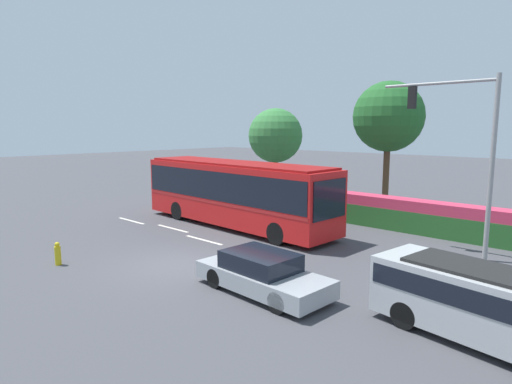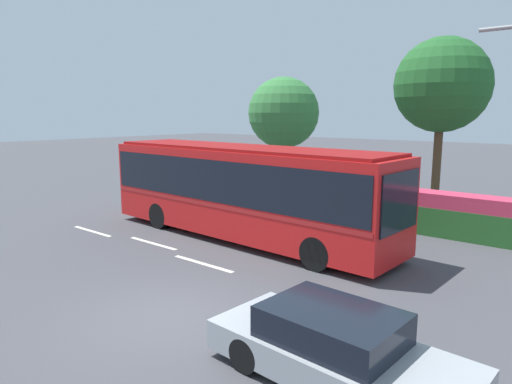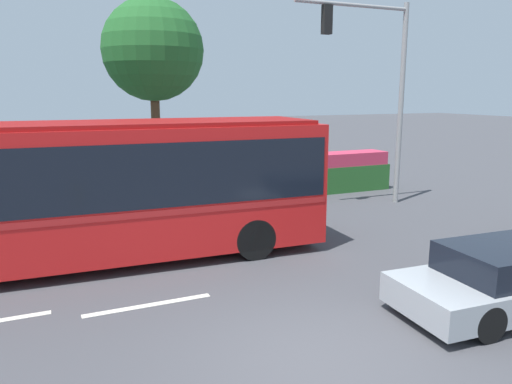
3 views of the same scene
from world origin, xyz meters
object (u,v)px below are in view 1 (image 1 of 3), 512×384
Objects in this scene: traffic_light_pole at (467,140)px; street_tree_centre at (389,117)px; sedan_foreground at (262,274)px; city_bus at (235,190)px; fire_hydrant at (58,254)px; suv_left_lane at (482,299)px; street_tree_left at (275,136)px.

street_tree_centre reaches higher than traffic_light_pole.
traffic_light_pole reaches higher than sedan_foreground.
sedan_foreground is (7.03, -5.80, -1.29)m from city_bus.
fire_hydrant is (-10.46, -11.20, -4.12)m from traffic_light_pole.
traffic_light_pole reaches higher than suv_left_lane.
sedan_foreground is 0.71× the size of street_tree_left.
street_tree_left is at bearing 131.83° from sedan_foreground.
traffic_light_pole is 15.87m from fire_hydrant.
sedan_foreground is 17.79m from street_tree_left.
fire_hydrant is at bearing -77.85° from street_tree_left.
street_tree_centre is (3.85, 8.84, 3.75)m from city_bus.
sedan_foreground is at bearing -160.38° from suv_left_lane.
street_tree_centre is (-9.00, 13.41, 4.59)m from suv_left_lane.
city_bus is 9.20m from sedan_foreground.
suv_left_lane is 13.82m from fire_hydrant.
street_tree_centre is 8.96× the size of fire_hydrant.
sedan_foreground is 7.93m from fire_hydrant.
street_tree_left is 7.36× the size of fire_hydrant.
city_bus is at bearing 143.55° from sedan_foreground.
fire_hydrant is (-13.12, -4.31, -0.61)m from suv_left_lane.
traffic_light_pole is (-2.66, 6.89, 3.51)m from suv_left_lane.
suv_left_lane is at bearing -56.14° from street_tree_centre.
street_tree_left is 0.82× the size of street_tree_centre.
street_tree_left is (-3.85, 7.74, 2.57)m from city_bus.
sedan_foreground is 5.96m from suv_left_lane.
street_tree_left reaches higher than sedan_foreground.
street_tree_centre reaches higher than street_tree_left.
traffic_light_pole reaches higher than city_bus.
fire_hydrant is (-7.29, -3.09, -0.17)m from sedan_foreground.
traffic_light_pole is at bearing 15.33° from city_bus.
street_tree_centre is at bearing -45.81° from traffic_light_pole.
city_bus is 1.70× the size of traffic_light_pole.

